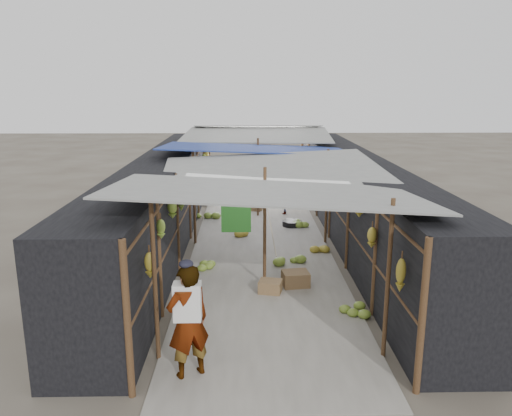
{
  "coord_description": "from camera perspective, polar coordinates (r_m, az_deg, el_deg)",
  "views": [
    {
      "loc": [
        -0.39,
        -7.19,
        4.21
      ],
      "look_at": [
        -0.15,
        4.98,
        1.25
      ],
      "focal_mm": 35.0,
      "sensor_mm": 36.0,
      "label": 1
    }
  ],
  "objects": [
    {
      "name": "shopper_blue",
      "position": [
        15.12,
        -1.37,
        0.56
      ],
      "size": [
        0.85,
        0.71,
        1.57
      ],
      "primitive_type": "imported",
      "rotation": [
        0.0,
        0.0,
        0.17
      ],
      "color": "#202FA2",
      "rests_on": "ground"
    },
    {
      "name": "crate_near",
      "position": [
        10.57,
        1.64,
        -9.0
      ],
      "size": [
        0.54,
        0.47,
        0.28
      ],
      "primitive_type": "cube",
      "rotation": [
        0.0,
        0.0,
        -0.23
      ],
      "color": "#8E6848",
      "rests_on": "ground"
    },
    {
      "name": "floor_bananas",
      "position": [
        14.76,
        1.35,
        -2.29
      ],
      "size": [
        3.9,
        9.98,
        0.36
      ],
      "color": "olive",
      "rests_on": "ground"
    },
    {
      "name": "vendor_elderly",
      "position": [
        7.52,
        -7.77,
        -12.74
      ],
      "size": [
        0.77,
        0.68,
        1.76
      ],
      "primitive_type": "imported",
      "rotation": [
        0.0,
        0.0,
        3.65
      ],
      "color": "white",
      "rests_on": "ground"
    },
    {
      "name": "crate_back",
      "position": [
        17.39,
        -0.09,
        0.15
      ],
      "size": [
        0.55,
        0.5,
        0.29
      ],
      "primitive_type": "cube",
      "rotation": [
        0.0,
        0.0,
        -0.32
      ],
      "color": "#8E6848",
      "rests_on": "ground"
    },
    {
      "name": "stall_left",
      "position": [
        14.22,
        -10.48,
        1.01
      ],
      "size": [
        1.4,
        15.0,
        2.3
      ],
      "primitive_type": "cube",
      "color": "black",
      "rests_on": "ground"
    },
    {
      "name": "aisle_slab",
      "position": [
        14.32,
        0.46,
        -3.38
      ],
      "size": [
        3.6,
        16.0,
        0.02
      ],
      "primitive_type": "cube",
      "color": "#9E998E",
      "rests_on": "ground"
    },
    {
      "name": "black_basin",
      "position": [
        15.5,
        4.15,
        -1.79
      ],
      "size": [
        0.61,
        0.61,
        0.18
      ],
      "primitive_type": "cylinder",
      "color": "black",
      "rests_on": "ground"
    },
    {
      "name": "market_canopy",
      "position": [
        14.14,
        0.55,
        6.35
      ],
      "size": [
        5.62,
        15.2,
        2.77
      ],
      "color": "brown",
      "rests_on": "ground"
    },
    {
      "name": "crate_mid",
      "position": [
        10.92,
        4.54,
        -8.1
      ],
      "size": [
        0.61,
        0.52,
        0.33
      ],
      "primitive_type": "cube",
      "rotation": [
        0.0,
        0.0,
        0.14
      ],
      "color": "#8E6848",
      "rests_on": "ground"
    },
    {
      "name": "stall_right",
      "position": [
        14.36,
        11.3,
        1.1
      ],
      "size": [
        1.4,
        15.0,
        2.3
      ],
      "primitive_type": "cube",
      "color": "black",
      "rests_on": "ground"
    },
    {
      "name": "hanging_bananas",
      "position": [
        14.18,
        -0.45,
        3.36
      ],
      "size": [
        3.96,
        13.89,
        0.79
      ],
      "color": "#A28D29",
      "rests_on": "ground"
    },
    {
      "name": "ground",
      "position": [
        8.34,
        1.77,
        -16.66
      ],
      "size": [
        80.0,
        80.0,
        0.0
      ],
      "primitive_type": "plane",
      "color": "#6B6356",
      "rests_on": "ground"
    },
    {
      "name": "vendor_seated",
      "position": [
        16.84,
        3.19,
        0.85
      ],
      "size": [
        0.42,
        0.66,
        0.97
      ],
      "primitive_type": "imported",
      "rotation": [
        0.0,
        0.0,
        -1.46
      ],
      "color": "#49453F",
      "rests_on": "ground"
    }
  ]
}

